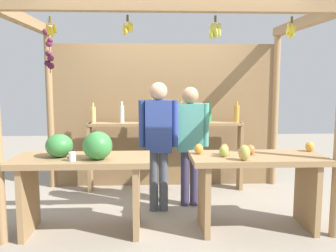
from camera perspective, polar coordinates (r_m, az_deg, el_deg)
The scene contains 7 objects.
ground_plane at distance 4.84m, azimuth -0.12°, elevation -12.36°, with size 12.00×12.00×0.00m, color gray.
market_stall at distance 5.03m, azimuth -0.43°, elevation 4.45°, with size 3.51×2.05×2.38m.
fruit_counter_left at distance 3.98m, azimuth -13.17°, elevation -6.48°, with size 1.42×0.64×1.10m.
fruit_counter_right at distance 4.12m, azimuth 13.39°, elevation -7.31°, with size 1.43×0.64×0.98m.
bottle_shelf_unit at distance 5.35m, azimuth -0.27°, elevation -1.56°, with size 2.25×0.22×1.35m.
vendor_man at distance 4.48m, azimuth -1.47°, elevation -1.40°, with size 0.48×0.22×1.59m.
vendor_woman at distance 4.68m, azimuth 3.42°, elevation -1.54°, with size 0.48×0.21×1.53m.
Camera 1 is at (-0.21, -4.55, 1.64)m, focal length 39.42 mm.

